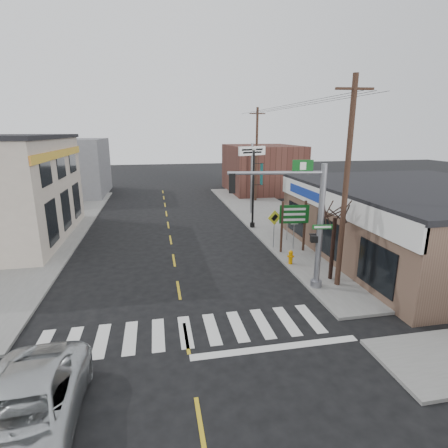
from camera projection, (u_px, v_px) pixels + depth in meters
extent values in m
plane|color=black|center=(186.00, 338.00, 12.65)|extent=(140.00, 140.00, 0.00)
cube|color=slate|center=(289.00, 228.00, 26.63)|extent=(6.00, 38.00, 0.13)
cube|color=slate|center=(34.00, 242.00, 23.28)|extent=(6.00, 38.00, 0.13)
cube|color=gold|center=(174.00, 260.00, 20.23)|extent=(0.12, 56.00, 0.01)
cube|color=silver|center=(185.00, 332.00, 13.03)|extent=(11.00, 2.20, 0.01)
cube|color=brown|center=(423.00, 223.00, 20.52)|extent=(12.00, 14.00, 4.00)
cube|color=#502C24|center=(262.00, 169.00, 42.60)|extent=(8.00, 10.00, 5.60)
cube|color=slate|center=(65.00, 167.00, 40.11)|extent=(9.00, 10.00, 6.40)
imported|color=#B8BCBD|center=(24.00, 415.00, 8.28)|extent=(2.53, 5.32, 1.47)
cylinder|color=gray|center=(320.00, 228.00, 15.82)|extent=(0.27, 0.27, 5.76)
cylinder|color=gray|center=(278.00, 174.00, 14.78)|extent=(4.22, 0.15, 0.15)
cube|color=black|center=(234.00, 185.00, 14.54)|extent=(0.27, 0.21, 0.86)
cube|color=#0D4B17|center=(322.00, 227.00, 15.59)|extent=(0.91, 0.04, 0.21)
cube|color=#0D4B17|center=(304.00, 166.00, 14.93)|extent=(0.91, 0.05, 0.53)
cube|color=black|center=(315.00, 239.00, 15.86)|extent=(0.31, 0.25, 0.31)
cube|color=#40291D|center=(282.00, 227.00, 20.87)|extent=(0.11, 0.11, 3.12)
cube|color=#40291D|center=(304.00, 226.00, 21.14)|extent=(0.11, 0.11, 3.12)
cube|color=#065114|center=(294.00, 214.00, 20.74)|extent=(1.78, 0.05, 1.11)
cylinder|color=#D58600|center=(291.00, 258.00, 19.28)|extent=(0.22, 0.22, 0.62)
sphere|color=#D58600|center=(291.00, 253.00, 19.19)|extent=(0.24, 0.24, 0.24)
cylinder|color=gray|center=(274.00, 230.00, 21.82)|extent=(0.05, 0.05, 2.21)
cube|color=yellow|center=(275.00, 218.00, 21.57)|extent=(0.94, 0.03, 0.94)
cylinder|color=black|center=(253.00, 189.00, 26.01)|extent=(0.16, 0.16, 5.83)
sphere|color=silver|center=(254.00, 149.00, 25.25)|extent=(0.31, 0.31, 0.31)
cube|color=#0D4C49|center=(261.00, 174.00, 25.84)|extent=(0.02, 0.62, 1.57)
cylinder|color=gray|center=(252.00, 179.00, 30.58)|extent=(0.18, 0.18, 6.13)
cube|color=white|center=(252.00, 151.00, 29.95)|extent=(2.88, 0.18, 0.77)
cylinder|color=black|center=(333.00, 249.00, 17.02)|extent=(0.19, 0.19, 3.11)
ellipsoid|color=#163515|center=(405.00, 277.00, 16.37)|extent=(1.36, 1.36, 1.02)
ellipsoid|color=black|center=(338.00, 236.00, 23.25)|extent=(1.02, 1.02, 0.77)
cylinder|color=#463424|center=(346.00, 187.00, 15.55)|extent=(0.25, 0.25, 9.44)
cube|color=#463424|center=(355.00, 89.00, 14.49)|extent=(1.64, 0.10, 0.10)
cylinder|color=#41321F|center=(256.00, 155.00, 35.84)|extent=(0.25, 0.25, 9.42)
cube|color=#41321F|center=(257.00, 114.00, 34.78)|extent=(1.64, 0.10, 0.10)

